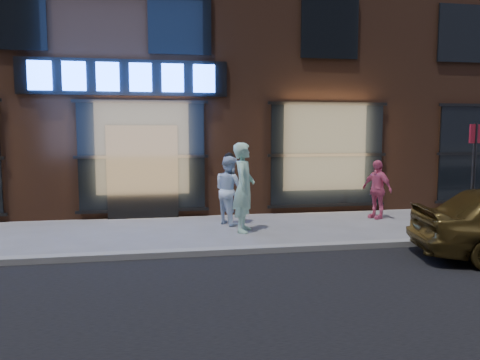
# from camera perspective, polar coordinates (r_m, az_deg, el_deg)

# --- Properties ---
(ground) EXTENTS (90.00, 90.00, 0.00)m
(ground) POSITION_cam_1_polar(r_m,az_deg,el_deg) (8.64, -12.36, -9.32)
(ground) COLOR slate
(ground) RESTS_ON ground
(curb) EXTENTS (60.00, 0.25, 0.12)m
(curb) POSITION_cam_1_polar(r_m,az_deg,el_deg) (8.62, -12.37, -8.93)
(curb) COLOR gray
(curb) RESTS_ON ground
(storefront_building) EXTENTS (30.20, 8.28, 10.30)m
(storefront_building) POSITION_cam_1_polar(r_m,az_deg,el_deg) (16.57, -11.65, 15.94)
(storefront_building) COLOR #54301E
(storefront_building) RESTS_ON ground
(man_bowtie) EXTENTS (0.70, 0.85, 2.00)m
(man_bowtie) POSITION_cam_1_polar(r_m,az_deg,el_deg) (10.45, 0.48, -0.92)
(man_bowtie) COLOR #C2FFDB
(man_bowtie) RESTS_ON ground
(man_cap) EXTENTS (0.92, 1.01, 1.67)m
(man_cap) POSITION_cam_1_polar(r_m,az_deg,el_deg) (11.32, -1.31, -1.23)
(man_cap) COLOR white
(man_cap) RESTS_ON ground
(passerby) EXTENTS (0.71, 0.96, 1.52)m
(passerby) POSITION_cam_1_polar(r_m,az_deg,el_deg) (12.58, 16.34, -1.09)
(passerby) COLOR #E15C86
(passerby) RESTS_ON ground
(sign_post) EXTENTS (0.37, 0.17, 2.42)m
(sign_post) POSITION_cam_1_polar(r_m,az_deg,el_deg) (10.71, 26.59, 1.09)
(sign_post) COLOR #262628
(sign_post) RESTS_ON ground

